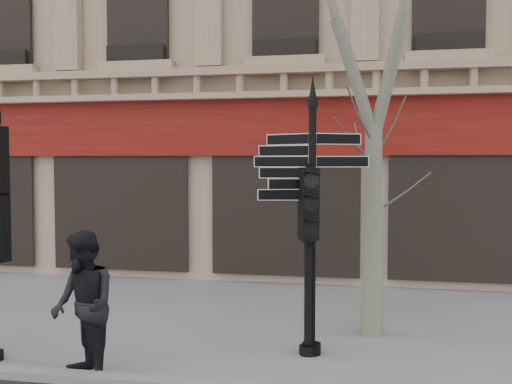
% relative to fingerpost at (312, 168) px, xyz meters
% --- Properties ---
extents(ground, '(80.00, 80.00, 0.00)m').
position_rel_fingerpost_xyz_m(ground, '(-1.01, -0.22, -2.71)').
color(ground, slate).
rests_on(ground, ground).
extents(fingerpost, '(1.69, 1.69, 4.04)m').
position_rel_fingerpost_xyz_m(fingerpost, '(0.00, 0.00, 0.00)').
color(fingerpost, black).
rests_on(fingerpost, ground).
extents(traffic_signal_secondary, '(0.54, 0.46, 2.72)m').
position_rel_fingerpost_xyz_m(traffic_signal_secondary, '(-0.05, -0.03, -0.81)').
color(traffic_signal_secondary, black).
rests_on(traffic_signal_secondary, ground).
extents(pedestrian_b, '(1.18, 1.18, 1.93)m').
position_rel_fingerpost_xyz_m(pedestrian_b, '(-2.80, -1.52, -1.75)').
color(pedestrian_b, black).
rests_on(pedestrian_b, ground).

